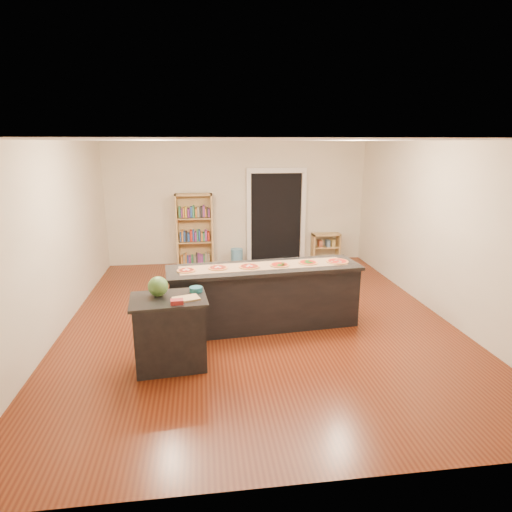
{
  "coord_description": "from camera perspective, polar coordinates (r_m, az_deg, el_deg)",
  "views": [
    {
      "loc": [
        -0.85,
        -6.39,
        2.77
      ],
      "look_at": [
        0.0,
        0.2,
        1.0
      ],
      "focal_mm": 30.0,
      "sensor_mm": 36.0,
      "label": 1
    }
  ],
  "objects": [
    {
      "name": "package_red",
      "position": [
        5.16,
        -10.5,
        -6.02
      ],
      "size": [
        0.16,
        0.12,
        0.05
      ],
      "primitive_type": "cube",
      "rotation": [
        0.0,
        0.0,
        0.09
      ],
      "color": "maroon",
      "rests_on": "side_counter"
    },
    {
      "name": "bookshelf",
      "position": [
        9.89,
        -8.18,
        3.44
      ],
      "size": [
        0.83,
        0.3,
        1.66
      ],
      "primitive_type": "cube",
      "color": "tan",
      "rests_on": "ground"
    },
    {
      "name": "side_counter",
      "position": [
        5.56,
        -11.38,
        -9.9
      ],
      "size": [
        0.93,
        0.68,
        0.92
      ],
      "rotation": [
        0.0,
        0.0,
        0.1
      ],
      "color": "black",
      "rests_on": "ground"
    },
    {
      "name": "cutting_board",
      "position": [
        5.3,
        -9.3,
        -5.62
      ],
      "size": [
        0.36,
        0.29,
        0.02
      ],
      "primitive_type": "cube",
      "rotation": [
        0.0,
        0.0,
        0.31
      ],
      "color": "tan",
      "rests_on": "side_counter"
    },
    {
      "name": "pizza_b",
      "position": [
        6.34,
        -5.1,
        -1.57
      ],
      "size": [
        0.29,
        0.29,
        0.02
      ],
      "color": "#BE8349",
      "rests_on": "kitchen_island"
    },
    {
      "name": "pizza_f",
      "position": [
        6.78,
        10.78,
        -0.71
      ],
      "size": [
        0.34,
        0.34,
        0.02
      ],
      "color": "#BE8349",
      "rests_on": "kitchen_island"
    },
    {
      "name": "low_shelf",
      "position": [
        10.43,
        9.27,
        1.19
      ],
      "size": [
        0.67,
        0.29,
        0.67
      ],
      "primitive_type": "cube",
      "color": "tan",
      "rests_on": "ground"
    },
    {
      "name": "watermelon",
      "position": [
        5.44,
        -12.93,
        -3.98
      ],
      "size": [
        0.25,
        0.25,
        0.25
      ],
      "primitive_type": "sphere",
      "color": "#144214",
      "rests_on": "side_counter"
    },
    {
      "name": "doorway",
      "position": [
        10.13,
        2.69,
        5.98
      ],
      "size": [
        1.4,
        0.09,
        2.21
      ],
      "color": "black",
      "rests_on": "room"
    },
    {
      "name": "waste_bin",
      "position": [
        9.88,
        -2.57,
        -0.18
      ],
      "size": [
        0.28,
        0.28,
        0.4
      ],
      "primitive_type": "cylinder",
      "color": "#4F8CB0",
      "rests_on": "ground"
    },
    {
      "name": "pizza_d",
      "position": [
        6.48,
        3.15,
        -1.18
      ],
      "size": [
        0.29,
        0.29,
        0.02
      ],
      "color": "#BE8349",
      "rests_on": "kitchen_island"
    },
    {
      "name": "kitchen_island",
      "position": [
        6.6,
        1.08,
        -5.35
      ],
      "size": [
        2.92,
        0.79,
        0.96
      ],
      "rotation": [
        0.0,
        0.0,
        0.09
      ],
      "color": "black",
      "rests_on": "ground"
    },
    {
      "name": "kraft_paper",
      "position": [
        6.47,
        1.05,
        -1.3
      ],
      "size": [
        2.56,
        0.68,
        0.0
      ],
      "primitive_type": "cube",
      "rotation": [
        0.0,
        0.0,
        0.09
      ],
      "color": "olive",
      "rests_on": "kitchen_island"
    },
    {
      "name": "package_teal",
      "position": [
        5.53,
        -8.01,
        -4.43
      ],
      "size": [
        0.17,
        0.17,
        0.06
      ],
      "primitive_type": "cylinder",
      "color": "#195966",
      "rests_on": "side_counter"
    },
    {
      "name": "pizza_c",
      "position": [
        6.38,
        -0.91,
        -1.41
      ],
      "size": [
        0.31,
        0.31,
        0.02
      ],
      "color": "#BE8349",
      "rests_on": "kitchen_island"
    },
    {
      "name": "pizza_e",
      "position": [
        6.64,
        6.95,
        -0.86
      ],
      "size": [
        0.3,
        0.3,
        0.02
      ],
      "color": "#BE8349",
      "rests_on": "kitchen_island"
    },
    {
      "name": "pizza_a",
      "position": [
        6.27,
        -9.29,
        -1.9
      ],
      "size": [
        0.28,
        0.28,
        0.02
      ],
      "color": "#BE8349",
      "rests_on": "kitchen_island"
    },
    {
      "name": "room",
      "position": [
        6.59,
        0.22,
        2.92
      ],
      "size": [
        6.0,
        7.0,
        2.8
      ],
      "color": "beige",
      "rests_on": "ground"
    }
  ]
}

